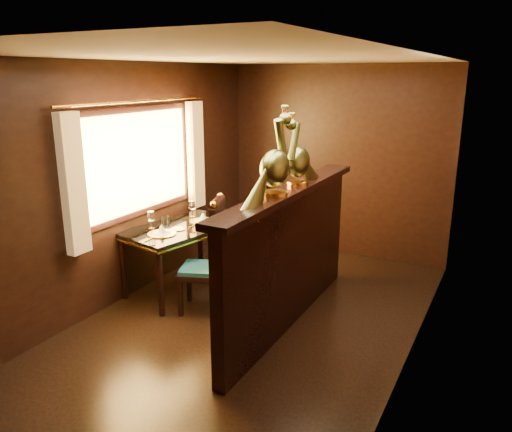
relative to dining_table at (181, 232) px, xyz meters
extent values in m
plane|color=black|center=(1.05, -0.45, -0.68)|extent=(5.00, 5.00, 0.00)
cube|color=black|center=(1.05, 2.05, 0.57)|extent=(3.00, 0.04, 2.50)
cube|color=black|center=(-0.45, -0.45, 0.57)|extent=(0.04, 5.00, 2.50)
cube|color=black|center=(2.55, -0.45, 0.57)|extent=(0.04, 5.00, 2.50)
cube|color=beige|center=(1.05, -0.45, 1.82)|extent=(3.00, 5.00, 0.04)
cube|color=#FFC672|center=(-0.44, -0.15, 0.77)|extent=(0.01, 1.70, 1.05)
cube|color=#FCB044|center=(-0.35, -1.12, 0.72)|extent=(0.10, 0.22, 1.30)
cube|color=#FCB044|center=(-0.35, 0.82, 0.72)|extent=(0.10, 0.22, 1.30)
cylinder|color=#C58529|center=(-0.37, -0.15, 1.41)|extent=(0.03, 2.20, 0.03)
cube|color=black|center=(1.38, -0.15, -0.03)|extent=(0.12, 2.60, 1.30)
cube|color=#373319|center=(1.31, -0.15, 0.02)|extent=(0.02, 2.20, 0.95)
cube|color=black|center=(1.38, -0.15, 0.65)|extent=(0.26, 2.70, 0.06)
cube|color=black|center=(0.00, 0.00, 0.05)|extent=(1.01, 1.39, 0.04)
cube|color=#C58529|center=(0.00, 0.00, 0.02)|extent=(1.03, 1.41, 0.02)
cylinder|color=black|center=(-0.43, -0.49, -0.34)|extent=(0.06, 0.06, 0.69)
cylinder|color=black|center=(0.19, -0.63, -0.34)|extent=(0.06, 0.06, 0.69)
cylinder|color=black|center=(-0.18, 0.62, -0.34)|extent=(0.06, 0.06, 0.69)
cylinder|color=black|center=(0.44, 0.48, -0.34)|extent=(0.06, 0.06, 0.69)
cylinder|color=#B37221|center=(-0.01, -0.32, 0.08)|extent=(0.30, 0.30, 0.01)
cone|color=silver|center=(-0.01, -0.32, 0.13)|extent=(0.11, 0.11, 0.10)
cylinder|color=#B37221|center=(0.11, 0.27, 0.08)|extent=(0.30, 0.30, 0.01)
cone|color=silver|center=(0.11, 0.27, 0.13)|extent=(0.11, 0.11, 0.10)
cylinder|color=silver|center=(-0.30, 0.05, 0.10)|extent=(0.03, 0.03, 0.06)
cylinder|color=silver|center=(-0.26, 0.11, 0.10)|extent=(0.03, 0.03, 0.06)
cube|color=black|center=(0.46, -0.31, -0.27)|extent=(0.55, 0.55, 0.06)
cube|color=#165663|center=(0.46, -0.31, -0.23)|extent=(0.50, 0.50, 0.05)
cube|color=#165663|center=(0.64, -0.25, 0.09)|extent=(0.15, 0.32, 0.55)
cube|color=black|center=(0.36, -0.54, -0.49)|extent=(0.05, 0.05, 0.38)
cube|color=black|center=(0.69, -0.42, -0.49)|extent=(0.05, 0.05, 0.38)
cube|color=black|center=(0.23, -0.21, -0.49)|extent=(0.05, 0.05, 0.38)
cube|color=black|center=(0.56, -0.09, -0.49)|extent=(0.05, 0.05, 0.38)
sphere|color=#C58529|center=(0.70, -0.41, 0.50)|extent=(0.07, 0.07, 0.07)
sphere|color=#C58529|center=(0.57, -0.08, 0.50)|extent=(0.07, 0.07, 0.07)
cube|color=black|center=(0.62, 0.47, -0.24)|extent=(0.53, 0.53, 0.06)
cube|color=#165663|center=(0.62, 0.47, -0.19)|extent=(0.48, 0.48, 0.05)
cube|color=#165663|center=(0.82, 0.50, 0.15)|extent=(0.09, 0.36, 0.60)
cube|color=black|center=(0.47, 0.25, -0.47)|extent=(0.05, 0.05, 0.41)
cube|color=black|center=(0.84, 0.31, -0.47)|extent=(0.05, 0.05, 0.41)
cube|color=black|center=(0.40, 0.63, -0.47)|extent=(0.05, 0.05, 0.41)
cube|color=black|center=(0.78, 0.69, -0.47)|extent=(0.05, 0.05, 0.41)
sphere|color=#C58529|center=(0.85, 0.31, 0.60)|extent=(0.07, 0.07, 0.07)
sphere|color=#C58529|center=(0.79, 0.69, 0.60)|extent=(0.07, 0.07, 0.07)
camera|label=1|loc=(3.19, -4.24, 1.68)|focal=35.00mm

